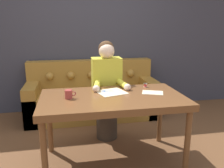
# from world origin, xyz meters

# --- Properties ---
(ground_plane) EXTENTS (16.00, 16.00, 0.00)m
(ground_plane) POSITION_xyz_m (0.00, 0.00, 0.00)
(ground_plane) COLOR brown
(wall_back) EXTENTS (8.00, 0.06, 2.60)m
(wall_back) POSITION_xyz_m (0.00, 1.81, 1.30)
(wall_back) COLOR #383842
(wall_back) RESTS_ON ground_plane
(dining_table) EXTENTS (1.50, 0.84, 0.77)m
(dining_table) POSITION_xyz_m (0.05, -0.03, 0.69)
(dining_table) COLOR brown
(dining_table) RESTS_ON ground_plane
(couch) EXTENTS (2.10, 0.79, 0.90)m
(couch) POSITION_xyz_m (-0.01, 1.42, 0.32)
(couch) COLOR olive
(couch) RESTS_ON ground_plane
(person) EXTENTS (0.44, 0.58, 1.30)m
(person) POSITION_xyz_m (0.09, 0.55, 0.65)
(person) COLOR #33281E
(person) RESTS_ON ground_plane
(pattern_paper_main) EXTENTS (0.36, 0.35, 0.00)m
(pattern_paper_main) POSITION_xyz_m (0.07, 0.12, 0.77)
(pattern_paper_main) COLOR beige
(pattern_paper_main) RESTS_ON dining_table
(pattern_paper_offcut) EXTENTS (0.27, 0.23, 0.00)m
(pattern_paper_offcut) POSITION_xyz_m (0.51, 0.02, 0.77)
(pattern_paper_offcut) COLOR beige
(pattern_paper_offcut) RESTS_ON dining_table
(scissors) EXTENTS (0.24, 0.09, 0.01)m
(scissors) POSITION_xyz_m (0.04, 0.16, 0.77)
(scissors) COLOR silver
(scissors) RESTS_ON dining_table
(mug) EXTENTS (0.11, 0.08, 0.09)m
(mug) POSITION_xyz_m (-0.40, -0.02, 0.81)
(mug) COLOR #9E3833
(mug) RESTS_ON dining_table
(thread_spool) EXTENTS (0.04, 0.04, 0.05)m
(thread_spool) POSITION_xyz_m (0.51, 0.26, 0.79)
(thread_spool) COLOR red
(thread_spool) RESTS_ON dining_table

